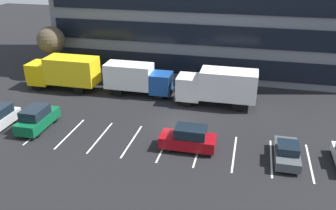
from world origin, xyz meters
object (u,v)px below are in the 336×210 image
(box_truck_blue, at_px, (137,78))
(sedan_charcoal, at_px, (287,152))
(suv_maroon, at_px, (189,139))
(box_truck_white, at_px, (218,86))
(suv_forest, at_px, (37,118))
(bare_tree, at_px, (51,40))
(box_truck_yellow_all, at_px, (64,71))

(box_truck_blue, height_order, sedan_charcoal, box_truck_blue)
(suv_maroon, bearing_deg, box_truck_white, 82.14)
(box_truck_blue, xyz_separation_m, suv_forest, (-6.15, -9.58, -0.91))
(bare_tree, bearing_deg, suv_maroon, -34.81)
(box_truck_yellow_all, distance_m, box_truck_blue, 8.34)
(box_truck_blue, bearing_deg, box_truck_white, -5.76)
(suv_maroon, bearing_deg, box_truck_blue, 126.49)
(sedan_charcoal, height_order, bare_tree, bare_tree)
(box_truck_yellow_all, distance_m, box_truck_white, 17.02)
(box_truck_yellow_all, relative_size, bare_tree, 1.30)
(box_truck_blue, bearing_deg, bare_tree, 164.62)
(box_truck_white, distance_m, box_truck_blue, 8.73)
(bare_tree, bearing_deg, sedan_charcoal, -26.38)
(box_truck_blue, xyz_separation_m, suv_maroon, (7.42, -10.03, -0.93))
(sedan_charcoal, bearing_deg, bare_tree, 153.62)
(box_truck_blue, relative_size, sedan_charcoal, 1.74)
(sedan_charcoal, height_order, suv_forest, suv_forest)
(box_truck_white, bearing_deg, box_truck_blue, 174.24)
(suv_maroon, bearing_deg, suv_forest, 178.12)
(box_truck_white, height_order, suv_maroon, box_truck_white)
(box_truck_white, bearing_deg, suv_forest, -149.60)
(sedan_charcoal, xyz_separation_m, suv_forest, (-21.03, 0.36, 0.28))
(box_truck_yellow_all, height_order, suv_forest, box_truck_yellow_all)
(box_truck_yellow_all, xyz_separation_m, suv_forest, (2.18, -9.20, -1.11))
(suv_maroon, distance_m, suv_forest, 13.58)
(box_truck_blue, height_order, bare_tree, bare_tree)
(box_truck_white, bearing_deg, bare_tree, 168.67)
(sedan_charcoal, distance_m, suv_forest, 21.04)
(box_truck_white, xyz_separation_m, sedan_charcoal, (6.20, -9.06, -1.38))
(box_truck_blue, relative_size, suv_maroon, 1.66)
(box_truck_white, relative_size, suv_maroon, 1.83)
(box_truck_yellow_all, height_order, bare_tree, bare_tree)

